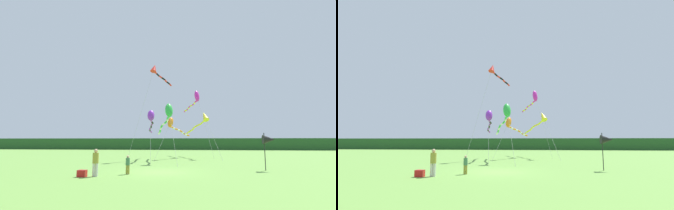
{
  "view_description": "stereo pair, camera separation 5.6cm",
  "coord_description": "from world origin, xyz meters",
  "views": [
    {
      "loc": [
        2.49,
        -17.89,
        2.17
      ],
      "look_at": [
        0.0,
        6.0,
        5.61
      ],
      "focal_mm": 26.76,
      "sensor_mm": 36.0,
      "label": 1
    },
    {
      "loc": [
        2.54,
        -17.88,
        2.17
      ],
      "look_at": [
        0.0,
        6.0,
        5.61
      ],
      "focal_mm": 26.76,
      "sensor_mm": 36.0,
      "label": 2
    }
  ],
  "objects": [
    {
      "name": "banner_flag_pole",
      "position": [
        8.05,
        1.69,
        2.24
      ],
      "size": [
        0.9,
        0.7,
        2.75
      ],
      "color": "black",
      "rests_on": "ground"
    },
    {
      "name": "person_child",
      "position": [
        -1.88,
        -1.46,
        0.68
      ],
      "size": [
        0.27,
        0.27,
        1.21
      ],
      "color": "olive",
      "rests_on": "ground"
    },
    {
      "name": "kite_yellow",
      "position": [
        3.56,
        14.41,
        4.94
      ],
      "size": [
        4.26,
        9.54,
        6.01
      ],
      "color": "#B2B2B2",
      "rests_on": "ground"
    },
    {
      "name": "kite_purple",
      "position": [
        -2.23,
        9.29,
        4.56
      ],
      "size": [
        1.59,
        9.03,
        5.54
      ],
      "color": "#B2B2B2",
      "rests_on": "ground"
    },
    {
      "name": "kite_magenta",
      "position": [
        2.75,
        18.5,
        8.33
      ],
      "size": [
        4.04,
        8.72,
        9.52
      ],
      "color": "#B2B2B2",
      "rests_on": "ground"
    },
    {
      "name": "distant_treeline",
      "position": [
        0.0,
        45.0,
        1.39
      ],
      "size": [
        108.0,
        3.16,
        2.78
      ],
      "primitive_type": "cube",
      "color": "#234C23",
      "rests_on": "ground"
    },
    {
      "name": "ground_plane",
      "position": [
        0.0,
        0.0,
        0.0
      ],
      "size": [
        120.0,
        120.0,
        0.0
      ],
      "primitive_type": "plane",
      "color": "#6B9E42"
    },
    {
      "name": "cooler_box",
      "position": [
        -4.32,
        -2.92,
        0.21
      ],
      "size": [
        0.5,
        0.42,
        0.41
      ],
      "primitive_type": "cube",
      "color": "red",
      "rests_on": "ground"
    },
    {
      "name": "person_adult",
      "position": [
        -3.59,
        -2.68,
        0.93
      ],
      "size": [
        0.37,
        0.37,
        1.66
      ],
      "color": "silver",
      "rests_on": "ground"
    },
    {
      "name": "kite_green",
      "position": [
        -0.28,
        7.95,
        4.85
      ],
      "size": [
        3.2,
        10.37,
        6.04
      ],
      "color": "#B2B2B2",
      "rests_on": "ground"
    },
    {
      "name": "kite_orange",
      "position": [
        -0.12,
        12.82,
        4.15
      ],
      "size": [
        3.69,
        7.58,
        5.15
      ],
      "color": "#B2B2B2",
      "rests_on": "ground"
    },
    {
      "name": "kite_red",
      "position": [
        -2.04,
        11.56,
        10.66
      ],
      "size": [
        4.02,
        7.17,
        11.5
      ],
      "color": "#B2B2B2",
      "rests_on": "ground"
    }
  ]
}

